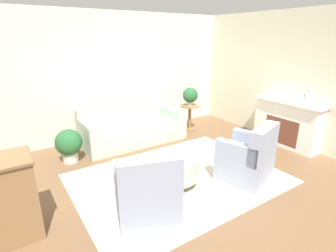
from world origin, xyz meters
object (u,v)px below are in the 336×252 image
object	(u,v)px
armchair_left	(147,195)
armchair_right	(248,159)
couch	(132,128)
potted_plant_floor	(69,144)
vase_mantel_near	(275,92)
side_table	(190,113)
potted_plant_on_side_table	(190,95)
ottoman_table	(175,167)
vase_mantel_far	(309,98)

from	to	relation	value
armchair_left	armchair_right	xyz separation A→B (m)	(1.88, 0.00, 0.00)
couch	potted_plant_floor	distance (m)	1.49
armchair_left	couch	bearing A→B (deg)	67.85
vase_mantel_near	side_table	bearing A→B (deg)	125.54
armchair_right	side_table	world-z (taller)	armchair_right
armchair_left	potted_plant_on_side_table	xyz separation A→B (m)	(2.60, 2.48, 0.51)
potted_plant_floor	couch	bearing A→B (deg)	11.93
side_table	potted_plant_floor	size ratio (longest dim) A/B	1.00
couch	vase_mantel_near	distance (m)	3.24
ottoman_table	couch	bearing A→B (deg)	82.79
couch	potted_plant_floor	size ratio (longest dim) A/B	3.50
ottoman_table	vase_mantel_near	bearing A→B (deg)	7.55
armchair_left	potted_plant_on_side_table	bearing A→B (deg)	43.65
vase_mantel_far	vase_mantel_near	bearing A→B (deg)	90.00
couch	vase_mantel_far	distance (m)	3.69
armchair_right	vase_mantel_near	world-z (taller)	vase_mantel_near
side_table	potted_plant_on_side_table	size ratio (longest dim) A/B	1.43
armchair_left	vase_mantel_near	xyz separation A→B (m)	(3.71, 0.93, 0.74)
couch	armchair_right	world-z (taller)	armchair_right
ottoman_table	potted_plant_on_side_table	distance (m)	2.71
ottoman_table	vase_mantel_far	distance (m)	3.05
armchair_left	ottoman_table	world-z (taller)	armchair_left
armchair_left	side_table	xyz separation A→B (m)	(2.60, 2.48, 0.05)
couch	armchair_left	distance (m)	2.80
couch	armchair_right	bearing A→B (deg)	-72.32
vase_mantel_near	vase_mantel_far	bearing A→B (deg)	-90.00
vase_mantel_near	potted_plant_on_side_table	bearing A→B (deg)	125.54
armchair_right	vase_mantel_far	size ratio (longest dim) A/B	3.08
vase_mantel_near	armchair_right	bearing A→B (deg)	-153.05
vase_mantel_far	armchair_left	bearing A→B (deg)	-177.43
couch	armchair_right	size ratio (longest dim) A/B	2.33
side_table	potted_plant_floor	bearing A→B (deg)	-176.24
potted_plant_floor	ottoman_table	bearing A→B (deg)	-55.46
ottoman_table	vase_mantel_near	xyz separation A→B (m)	(2.91, 0.39, 0.83)
vase_mantel_near	vase_mantel_far	world-z (taller)	vase_mantel_far
armchair_left	potted_plant_on_side_table	size ratio (longest dim) A/B	2.16
armchair_right	vase_mantel_near	xyz separation A→B (m)	(1.83, 0.93, 0.74)
armchair_left	armchair_right	world-z (taller)	same
vase_mantel_far	potted_plant_floor	size ratio (longest dim) A/B	0.49
couch	side_table	size ratio (longest dim) A/B	3.51
potted_plant_on_side_table	potted_plant_floor	bearing A→B (deg)	-176.24
vase_mantel_near	potted_plant_on_side_table	distance (m)	1.92
armchair_right	vase_mantel_far	distance (m)	1.98
armchair_left	ottoman_table	bearing A→B (deg)	34.31
armchair_left	vase_mantel_far	size ratio (longest dim) A/B	3.08
potted_plant_on_side_table	potted_plant_floor	size ratio (longest dim) A/B	0.70
armchair_right	potted_plant_on_side_table	world-z (taller)	potted_plant_on_side_table
armchair_right	vase_mantel_far	xyz separation A→B (m)	(1.83, 0.17, 0.75)
ottoman_table	side_table	distance (m)	2.65
couch	potted_plant_on_side_table	world-z (taller)	potted_plant_on_side_table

